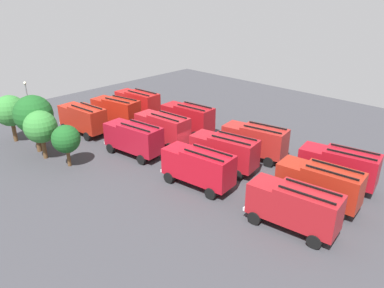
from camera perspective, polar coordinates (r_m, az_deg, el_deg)
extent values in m
plane|color=#38383D|center=(41.96, 0.00, -1.76)|extent=(66.59, 66.59, 0.00)
cube|color=maroon|center=(38.01, 18.02, -2.27)|extent=(2.57, 2.81, 2.60)
cube|color=#8C9EAD|center=(38.14, 16.59, -1.48)|extent=(0.41, 2.11, 1.46)
cube|color=maroon|center=(37.29, 23.15, -3.31)|extent=(5.13, 3.22, 2.90)
cube|color=black|center=(36.04, 23.29, -1.49)|extent=(4.29, 0.80, 0.12)
cube|color=black|center=(37.30, 23.76, -0.75)|extent=(4.29, 0.80, 0.12)
cube|color=silver|center=(38.79, 16.14, -3.39)|extent=(0.57, 2.38, 0.28)
cylinder|color=black|center=(37.69, 16.89, -4.99)|extent=(1.14, 0.52, 1.10)
cylinder|color=black|center=(39.76, 18.01, -3.60)|extent=(1.14, 0.52, 1.10)
cylinder|color=black|center=(36.83, 24.12, -6.82)|extent=(1.14, 0.52, 1.10)
cylinder|color=black|center=(38.95, 24.86, -5.30)|extent=(1.14, 0.52, 1.10)
cube|color=maroon|center=(42.16, 6.63, 1.31)|extent=(2.58, 2.83, 2.60)
cube|color=#8C9EAD|center=(42.50, 5.40, 2.00)|extent=(0.43, 2.11, 1.46)
cube|color=maroon|center=(40.74, 10.98, 0.46)|extent=(5.14, 3.25, 2.90)
cube|color=black|center=(39.58, 10.75, 2.23)|extent=(4.28, 0.82, 0.12)
cube|color=black|center=(40.77, 11.54, 2.80)|extent=(4.28, 0.82, 0.12)
cube|color=silver|center=(43.11, 5.16, 0.23)|extent=(0.59, 2.38, 0.28)
cylinder|color=black|center=(41.87, 5.52, -1.10)|extent=(1.14, 0.52, 1.10)
cylinder|color=black|center=(43.82, 7.05, -0.03)|extent=(1.14, 0.52, 1.10)
cylinder|color=black|center=(40.01, 11.67, -2.71)|extent=(1.14, 0.52, 1.10)
cylinder|color=black|center=(42.05, 12.96, -1.51)|extent=(1.14, 0.52, 1.10)
cube|color=maroon|center=(49.17, -2.86, 4.68)|extent=(2.41, 2.68, 2.60)
cube|color=#8C9EAD|center=(49.74, -3.78, 5.26)|extent=(0.26, 2.12, 1.46)
cube|color=maroon|center=(46.99, 0.35, 4.01)|extent=(5.00, 2.90, 2.90)
cube|color=black|center=(45.98, -0.18, 5.63)|extent=(4.31, 0.49, 0.12)
cube|color=black|center=(47.01, 0.88, 6.03)|extent=(4.31, 0.49, 0.12)
cube|color=silver|center=(50.30, -3.86, 3.71)|extent=(0.40, 2.38, 0.28)
cylinder|color=black|center=(48.98, -3.93, 2.65)|extent=(1.13, 0.44, 1.10)
cylinder|color=black|center=(50.65, -2.10, 3.40)|extent=(1.13, 0.44, 1.10)
cylinder|color=black|center=(46.01, 0.59, 1.32)|extent=(1.13, 0.44, 1.10)
cylinder|color=black|center=(47.79, 2.37, 2.15)|extent=(1.13, 0.44, 1.10)
cube|color=#AD1515|center=(56.30, -10.04, 6.77)|extent=(2.35, 2.63, 2.60)
cube|color=#8C9EAD|center=(56.99, -10.76, 7.25)|extent=(0.21, 2.13, 1.46)
cube|color=#AD1515|center=(53.72, -7.60, 6.29)|extent=(4.95, 2.80, 2.90)
cube|color=black|center=(52.84, -8.24, 7.75)|extent=(4.32, 0.39, 0.12)
cube|color=black|center=(53.73, -7.15, 8.07)|extent=(4.32, 0.39, 0.12)
cube|color=silver|center=(57.52, -10.74, 5.88)|extent=(0.35, 2.38, 0.28)
cylinder|color=black|center=(56.18, -10.99, 5.01)|extent=(1.12, 0.42, 1.10)
cylinder|color=black|center=(57.63, -9.16, 5.61)|extent=(1.12, 0.42, 1.10)
cylinder|color=black|center=(52.63, -7.57, 3.99)|extent=(1.12, 0.42, 1.10)
cylinder|color=black|center=(54.18, -5.71, 4.64)|extent=(1.12, 0.42, 1.10)
cube|color=maroon|center=(34.40, 15.13, -4.68)|extent=(2.44, 2.70, 2.60)
cube|color=#8C9EAD|center=(34.61, 13.60, -3.75)|extent=(0.29, 2.12, 1.46)
cube|color=maroon|center=(33.38, 20.66, -6.05)|extent=(5.02, 2.96, 2.90)
cube|color=black|center=(32.08, 20.66, -4.10)|extent=(4.31, 0.55, 0.12)
cube|color=black|center=(33.28, 21.42, -3.21)|extent=(4.31, 0.55, 0.12)
cube|color=silver|center=(35.33, 13.16, -5.80)|extent=(0.43, 2.38, 0.28)
cylinder|color=black|center=(34.23, 13.74, -7.65)|extent=(1.13, 0.46, 1.10)
cylinder|color=black|center=(36.18, 15.36, -6.04)|extent=(1.13, 0.46, 1.10)
cylinder|color=black|center=(32.96, 21.55, -10.04)|extent=(1.13, 0.46, 1.10)
cylinder|color=black|center=(34.98, 22.76, -8.22)|extent=(1.13, 0.46, 1.10)
cube|color=#A2141E|center=(39.23, 1.87, -0.26)|extent=(2.57, 2.82, 2.60)
cube|color=#8C9EAD|center=(39.63, 0.60, 0.50)|extent=(0.41, 2.11, 1.46)
cube|color=#A2141E|center=(37.56, 6.37, -1.26)|extent=(5.13, 3.22, 2.90)
cube|color=black|center=(36.38, 5.96, 0.62)|extent=(4.29, 0.80, 0.12)
cube|color=black|center=(37.51, 6.98, 1.29)|extent=(4.29, 0.80, 0.12)
cube|color=silver|center=(40.30, 0.42, -1.37)|extent=(0.57, 2.38, 0.28)
cylinder|color=black|center=(39.06, 0.64, -2.86)|extent=(1.14, 0.52, 1.10)
cylinder|color=black|center=(40.89, 2.52, -1.63)|extent=(1.14, 0.52, 1.10)
cylinder|color=black|center=(36.86, 6.99, -4.74)|extent=(1.14, 0.52, 1.10)
cylinder|color=black|center=(38.79, 8.67, -3.35)|extent=(1.14, 0.52, 1.10)
cube|color=#A91821|center=(45.99, -6.74, 3.21)|extent=(2.36, 2.64, 2.60)
cube|color=#8C9EAD|center=(46.62, -7.66, 3.85)|extent=(0.22, 2.13, 1.46)
cube|color=#A91821|center=(43.60, -3.56, 2.40)|extent=(4.95, 2.80, 2.90)
cube|color=black|center=(42.60, -4.25, 4.12)|extent=(4.32, 0.40, 0.12)
cube|color=black|center=(43.54, -2.99, 4.58)|extent=(4.32, 0.40, 0.12)
cube|color=silver|center=(47.22, -7.69, 2.21)|extent=(0.35, 2.38, 0.28)
cylinder|color=black|center=(45.93, -7.90, 1.04)|extent=(1.12, 0.42, 1.10)
cylinder|color=black|center=(47.44, -5.78, 1.89)|extent=(1.12, 0.42, 1.10)
cylinder|color=black|center=(42.68, -3.43, -0.54)|extent=(1.12, 0.42, 1.10)
cylinder|color=black|center=(44.30, -1.31, 0.42)|extent=(1.12, 0.42, 1.10)
cube|color=#A71D0F|center=(53.30, -13.46, 5.55)|extent=(2.58, 2.83, 2.60)
cube|color=#8C9EAD|center=(53.96, -14.25, 6.03)|extent=(0.43, 2.11, 1.46)
cube|color=#A71D0F|center=(50.82, -10.75, 5.10)|extent=(5.15, 3.26, 2.90)
cube|color=black|center=(49.90, -11.44, 6.59)|extent=(4.28, 0.83, 0.12)
cube|color=black|center=(50.83, -10.34, 6.98)|extent=(4.28, 0.83, 0.12)
cube|color=silver|center=(54.50, -14.21, 4.59)|extent=(0.59, 2.38, 0.28)
cylinder|color=black|center=(53.17, -14.39, 3.64)|extent=(1.14, 0.53, 1.10)
cylinder|color=black|center=(54.68, -12.54, 4.37)|extent=(1.14, 0.53, 1.10)
cylinder|color=black|center=(49.77, -10.58, 2.64)|extent=(1.14, 0.53, 1.10)
cylinder|color=black|center=(51.38, -8.72, 3.44)|extent=(1.14, 0.53, 1.10)
cube|color=maroon|center=(30.75, 11.14, -7.83)|extent=(2.46, 2.73, 2.60)
cube|color=#8C9EAD|center=(30.98, 9.45, -6.77)|extent=(0.32, 2.12, 1.46)
cube|color=maroon|center=(29.60, 17.28, -9.50)|extent=(5.05, 3.02, 2.90)
cube|color=black|center=(28.24, 17.15, -7.45)|extent=(4.31, 0.60, 0.12)
cube|color=black|center=(29.39, 18.13, -6.31)|extent=(4.31, 0.60, 0.12)
cube|color=silver|center=(31.78, 9.03, -8.97)|extent=(0.46, 2.38, 0.28)
cylinder|color=black|center=(30.73, 9.55, -11.15)|extent=(1.13, 0.47, 1.10)
cylinder|color=black|center=(32.56, 11.58, -9.17)|extent=(1.13, 0.47, 1.10)
cylinder|color=black|center=(29.31, 18.24, -14.04)|extent=(1.13, 0.47, 1.10)
cylinder|color=black|center=(31.23, 19.80, -11.75)|extent=(1.13, 0.47, 1.10)
cube|color=#AE0F1D|center=(36.16, -2.13, -2.40)|extent=(2.46, 2.73, 2.60)
cube|color=#8C9EAD|center=(36.64, -3.41, -1.52)|extent=(0.31, 2.12, 1.46)
cube|color=#AE0F1D|center=(34.20, 2.42, -3.71)|extent=(5.05, 3.01, 2.90)
cube|color=black|center=(33.00, 1.78, -1.71)|extent=(4.31, 0.59, 0.12)
cube|color=black|center=(34.03, 3.13, -0.93)|extent=(4.31, 0.59, 0.12)
cube|color=silver|center=(37.37, -3.54, -3.50)|extent=(0.46, 2.38, 0.28)
cylinder|color=black|center=(36.17, -3.55, -5.18)|extent=(1.13, 0.47, 1.10)
cylinder|color=black|center=(37.80, -1.18, -3.81)|extent=(1.13, 0.47, 1.10)
cylinder|color=black|center=(33.56, 2.87, -7.60)|extent=(1.13, 0.47, 1.10)
cylinder|color=black|center=(35.31, 5.10, -5.99)|extent=(1.13, 0.47, 1.10)
cube|color=maroon|center=(43.39, -11.22, 1.66)|extent=(2.47, 2.73, 2.60)
cube|color=#8C9EAD|center=(44.02, -12.17, 2.34)|extent=(0.32, 2.12, 1.46)
cube|color=maroon|center=(40.93, -7.93, 0.78)|extent=(5.05, 3.02, 2.90)
cube|color=black|center=(39.92, -8.74, 2.56)|extent=(4.31, 0.60, 0.12)
cube|color=black|center=(40.82, -7.37, 3.11)|extent=(4.31, 0.60, 0.12)
cube|color=silver|center=(44.66, -12.14, 0.62)|extent=(0.46, 2.38, 0.28)
cylinder|color=black|center=(43.40, -12.40, -0.66)|extent=(1.13, 0.47, 1.10)
cylinder|color=black|center=(44.84, -10.11, 0.33)|extent=(1.13, 0.47, 1.10)
cylinder|color=black|center=(40.07, -7.77, -2.39)|extent=(1.13, 0.47, 1.10)
cylinder|color=black|center=(41.62, -5.47, -1.26)|extent=(1.13, 0.47, 1.10)
cube|color=#A72113|center=(51.33, -17.99, 4.36)|extent=(2.38, 2.65, 2.60)
cube|color=#8C9EAD|center=(52.09, -18.67, 4.90)|extent=(0.23, 2.13, 1.46)
cube|color=#A72113|center=(48.49, -15.71, 3.73)|extent=(4.97, 2.84, 2.90)
cube|color=black|center=(47.64, -16.58, 5.29)|extent=(4.32, 0.44, 0.12)
cube|color=black|center=(48.38, -15.25, 5.71)|extent=(4.32, 0.44, 0.12)
cube|color=silver|center=(52.66, -18.56, 3.42)|extent=(0.37, 2.38, 0.28)
cylinder|color=black|center=(51.40, -19.00, 2.41)|extent=(1.12, 0.43, 1.10)
cylinder|color=black|center=(52.59, -16.83, 3.15)|extent=(1.12, 0.43, 1.10)
cylinder|color=black|center=(47.50, -15.81, 1.12)|extent=(1.12, 0.43, 1.10)
cylinder|color=black|center=(48.78, -13.54, 1.95)|extent=(1.12, 0.43, 1.10)
cylinder|color=black|center=(46.00, -1.16, 1.12)|extent=(0.16, 0.16, 0.81)
cylinder|color=black|center=(46.01, -1.42, 1.12)|extent=(0.16, 0.16, 0.81)
cube|color=#B7140F|center=(45.73, -1.30, 2.00)|extent=(0.47, 0.46, 0.71)
sphere|color=beige|center=(45.56, -1.30, 2.55)|extent=(0.23, 0.23, 0.23)
cylinder|color=#B7140F|center=(45.53, -1.30, 2.66)|extent=(0.29, 0.29, 0.07)
cylinder|color=black|center=(42.44, 18.95, -2.21)|extent=(0.16, 0.16, 0.80)
cylinder|color=black|center=(42.28, 19.08, -2.33)|extent=(0.16, 0.16, 0.80)
cube|color=gold|center=(42.06, 19.15, -1.35)|extent=(0.48, 0.45, 0.70)
sphere|color=beige|center=(41.88, 19.23, -0.78)|extent=(0.23, 0.23, 0.23)
cylinder|color=gold|center=(41.84, 19.25, -0.66)|extent=(0.28, 0.28, 0.07)
cylinder|color=brown|center=(41.33, -18.41, -2.04)|extent=(0.37, 0.37, 1.84)
sphere|color=#19511E|center=(40.49, -18.79, 0.74)|extent=(2.94, 2.94, 2.94)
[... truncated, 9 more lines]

